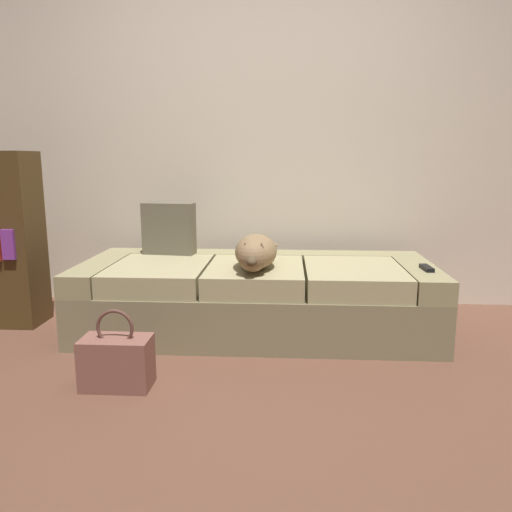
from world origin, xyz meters
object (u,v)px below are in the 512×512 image
at_px(handbag, 117,361).
at_px(dog_tan, 256,252).
at_px(tv_remote, 427,268).
at_px(throw_pillow, 169,228).
at_px(couch, 257,297).

bearing_deg(handbag, dog_tan, 47.25).
relative_size(dog_tan, tv_remote, 3.82).
height_order(dog_tan, throw_pillow, throw_pillow).
xyz_separation_m(dog_tan, throw_pillow, (-0.60, 0.44, 0.07)).
bearing_deg(throw_pillow, handbag, -90.24).
xyz_separation_m(tv_remote, throw_pillow, (-1.58, 0.40, 0.16)).
bearing_deg(handbag, couch, 54.59).
bearing_deg(dog_tan, tv_remote, 2.18).
distance_m(couch, dog_tan, 0.37).
distance_m(couch, throw_pillow, 0.75).
xyz_separation_m(dog_tan, handbag, (-0.61, -0.66, -0.40)).
height_order(throw_pillow, handbag, throw_pillow).
height_order(couch, dog_tan, dog_tan).
bearing_deg(tv_remote, dog_tan, 179.73).
relative_size(tv_remote, throw_pillow, 0.44).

